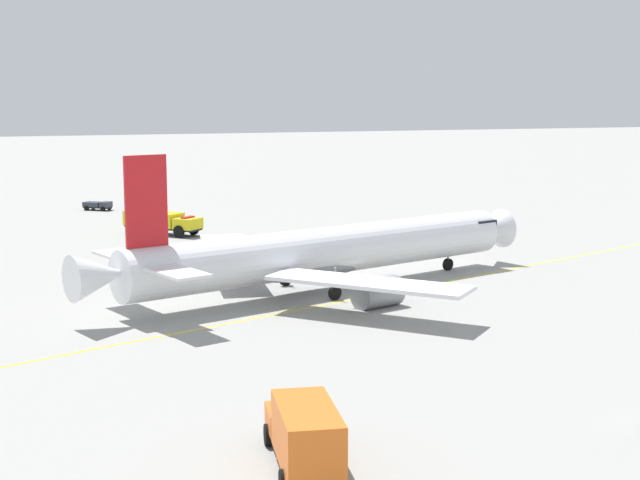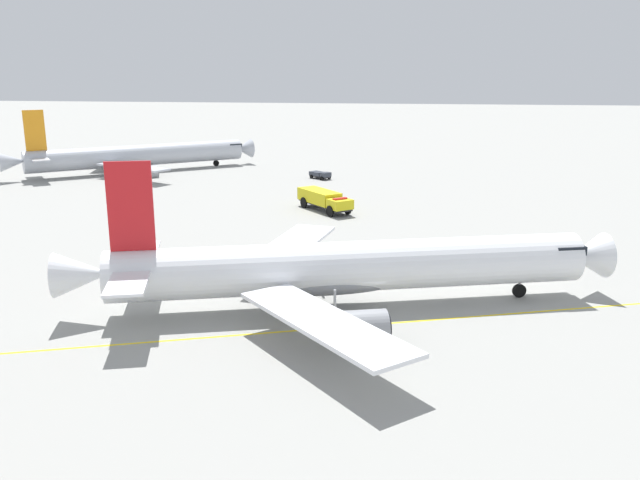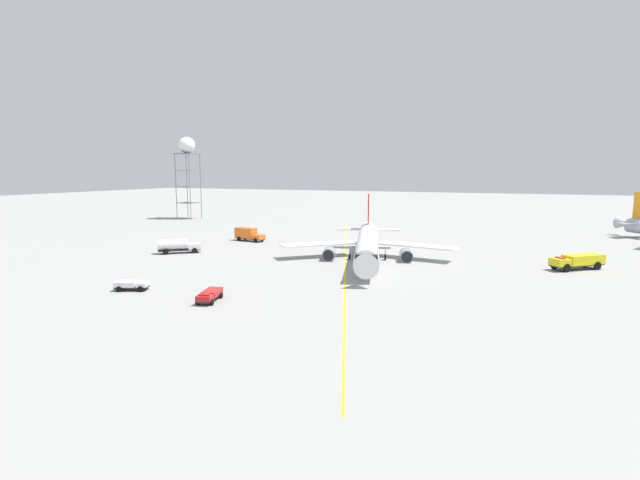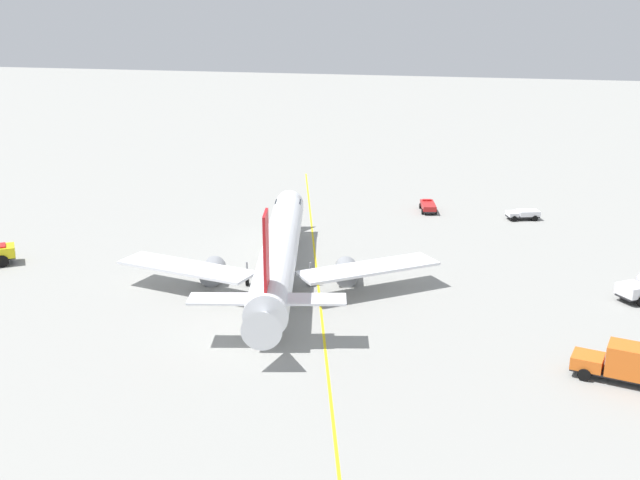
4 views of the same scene
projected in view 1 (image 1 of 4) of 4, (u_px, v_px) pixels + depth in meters
ground_plane at (346, 289)px, 75.24m from camera, size 600.00×600.00×0.00m
airliner_main at (322, 254)px, 74.27m from camera, size 32.26×41.79×11.67m
catering_truck_truck at (304, 435)px, 38.56m from camera, size 8.06×3.72×3.10m
fire_tender_truck at (161, 221)px, 104.73m from camera, size 9.01×8.16×2.50m
baggage_truck_truck at (98, 205)px, 126.48m from camera, size 3.70×3.99×1.22m
taxiway_centreline at (297, 310)px, 67.93m from camera, size 42.61×118.19×0.01m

